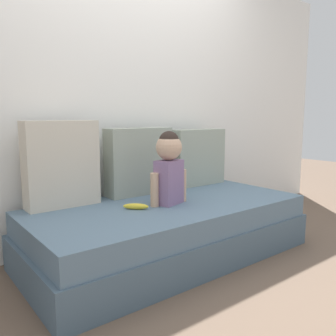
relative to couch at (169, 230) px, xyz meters
name	(u,v)px	position (x,y,z in m)	size (l,w,h in m)	color
ground_plane	(169,255)	(0.00, 0.00, -0.19)	(12.00, 12.00, 0.00)	brown
back_wall	(123,95)	(0.00, 0.60, 0.97)	(5.19, 0.10, 2.32)	white
couch	(169,230)	(0.00, 0.00, 0.00)	(1.99, 0.95, 0.39)	#495F70
throw_pillow_left	(62,164)	(-0.62, 0.37, 0.49)	(0.49, 0.16, 0.58)	beige
throw_pillow_center	(139,161)	(0.00, 0.37, 0.45)	(0.54, 0.16, 0.52)	#99A393
throw_pillow_right	(197,157)	(0.62, 0.37, 0.44)	(0.53, 0.16, 0.49)	#99A393
toddler	(169,165)	(-0.01, -0.02, 0.47)	(0.30, 0.18, 0.51)	gray
banana	(136,206)	(-0.27, 0.00, 0.22)	(0.17, 0.04, 0.04)	yellow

